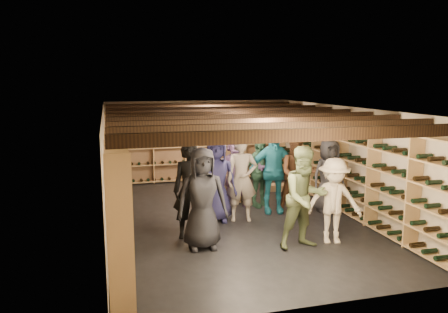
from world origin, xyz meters
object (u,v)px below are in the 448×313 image
(person_1, at_px, (191,190))
(person_10, at_px, (259,173))
(person_2, at_px, (305,198))
(person_7, at_px, (242,179))
(person_8, at_px, (297,174))
(person_12, at_px, (328,176))
(crate_loose, at_px, (277,187))
(person_6, at_px, (216,179))
(person_3, at_px, (333,201))
(person_0, at_px, (202,198))
(crate_stack_right, at_px, (232,191))
(person_11, at_px, (236,170))
(person_4, at_px, (273,171))
(crate_stack_left, at_px, (216,189))

(person_1, xyz_separation_m, person_10, (1.97, 1.66, -0.10))
(person_2, distance_m, person_7, 1.90)
(person_8, relative_size, person_12, 1.07)
(crate_loose, height_order, person_2, person_2)
(person_10, relative_size, person_12, 0.98)
(person_1, bearing_deg, person_6, 58.21)
(person_2, bearing_deg, person_3, 1.07)
(crate_loose, height_order, person_3, person_3)
(person_2, height_order, person_12, person_2)
(person_8, bearing_deg, person_0, -138.67)
(crate_loose, bearing_deg, person_1, -134.88)
(person_10, bearing_deg, person_7, -146.55)
(person_1, distance_m, person_6, 1.11)
(crate_stack_right, bearing_deg, person_8, -48.18)
(crate_stack_right, bearing_deg, person_11, -91.69)
(crate_stack_right, relative_size, person_7, 0.32)
(person_4, height_order, person_8, person_4)
(person_4, xyz_separation_m, person_10, (-0.14, 0.53, -0.13))
(person_8, distance_m, person_11, 1.48)
(person_6, xyz_separation_m, person_8, (1.93, 0.12, -0.01))
(crate_stack_right, bearing_deg, person_0, -115.59)
(person_3, height_order, person_8, person_8)
(crate_stack_left, distance_m, person_8, 2.12)
(crate_stack_left, relative_size, person_10, 0.41)
(person_2, xyz_separation_m, person_10, (0.10, 2.71, -0.10))
(person_3, bearing_deg, person_10, 117.05)
(person_7, bearing_deg, person_12, 15.31)
(person_0, bearing_deg, person_6, 69.74)
(person_11, bearing_deg, person_3, -49.28)
(person_3, distance_m, person_12, 2.00)
(person_0, relative_size, person_11, 1.05)
(crate_stack_left, bearing_deg, person_7, -83.09)
(person_1, xyz_separation_m, person_4, (2.11, 1.13, 0.02))
(person_10, bearing_deg, person_2, -110.44)
(person_6, bearing_deg, person_10, 43.70)
(crate_stack_right, bearing_deg, crate_loose, 25.42)
(crate_stack_left, relative_size, crate_stack_right, 1.17)
(crate_stack_right, distance_m, person_6, 1.75)
(crate_stack_left, bearing_deg, person_11, -46.00)
(crate_stack_right, relative_size, person_10, 0.35)
(person_6, bearing_deg, person_0, -102.08)
(person_10, bearing_deg, crate_loose, 34.41)
(person_0, relative_size, person_6, 1.01)
(person_2, bearing_deg, person_7, 102.55)
(person_6, relative_size, person_12, 1.08)
(crate_loose, height_order, person_10, person_10)
(person_1, distance_m, person_10, 2.58)
(person_3, xyz_separation_m, person_12, (0.87, 1.81, 0.04))
(person_3, relative_size, person_10, 0.97)
(crate_loose, relative_size, person_1, 0.27)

